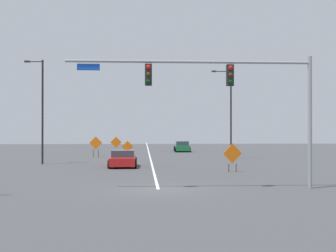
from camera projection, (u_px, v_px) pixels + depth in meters
ground at (158, 189)px, 21.79m from camera, size 127.71×127.71×0.00m
road_centre_stripe at (149, 152)px, 57.21m from camera, size 0.16×70.95×0.01m
traffic_signal_assembly at (228, 87)px, 22.00m from camera, size 12.15×0.44×6.57m
street_lamp_far_right at (41, 107)px, 37.21m from camera, size 1.56×0.24×8.69m
street_lamp_mid_right at (230, 110)px, 43.65m from camera, size 1.97×0.24×8.69m
construction_sign_left_lane at (232, 154)px, 30.55m from camera, size 1.36×0.31×1.95m
construction_sign_left_shoulder at (116, 143)px, 53.37m from camera, size 1.35×0.16×1.99m
construction_sign_right_shoulder at (128, 148)px, 43.17m from camera, size 1.16×0.17×1.77m
construction_sign_right_lane at (96, 144)px, 46.05m from camera, size 1.34×0.07×2.15m
car_green_passing at (182, 146)px, 57.50m from camera, size 2.07×4.55×1.35m
car_red_approaching at (123, 159)px, 34.60m from camera, size 2.16×4.05×1.29m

